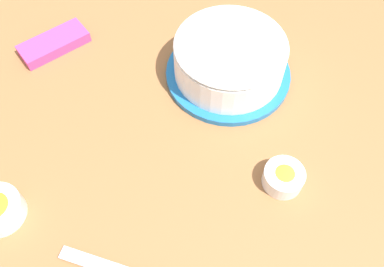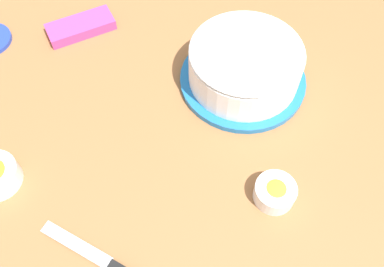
% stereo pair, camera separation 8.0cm
% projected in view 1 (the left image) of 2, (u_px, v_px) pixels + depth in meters
% --- Properties ---
extents(ground_plane, '(1.54, 1.54, 0.00)m').
position_uv_depth(ground_plane, '(169.00, 186.00, 0.78)').
color(ground_plane, '#936038').
extents(frosted_cake, '(0.28, 0.28, 0.11)m').
position_uv_depth(frosted_cake, '(229.00, 59.00, 0.88)').
color(frosted_cake, '#1E6BB2').
rests_on(frosted_cake, ground_plane).
extents(sprinkle_bowl_yellow, '(0.08, 0.08, 0.04)m').
position_uv_depth(sprinkle_bowl_yellow, '(284.00, 177.00, 0.77)').
color(sprinkle_bowl_yellow, white).
rests_on(sprinkle_bowl_yellow, ground_plane).
extents(candy_box_upper, '(0.17, 0.13, 0.03)m').
position_uv_depth(candy_box_upper, '(54.00, 44.00, 0.96)').
color(candy_box_upper, '#E53D8E').
rests_on(candy_box_upper, ground_plane).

